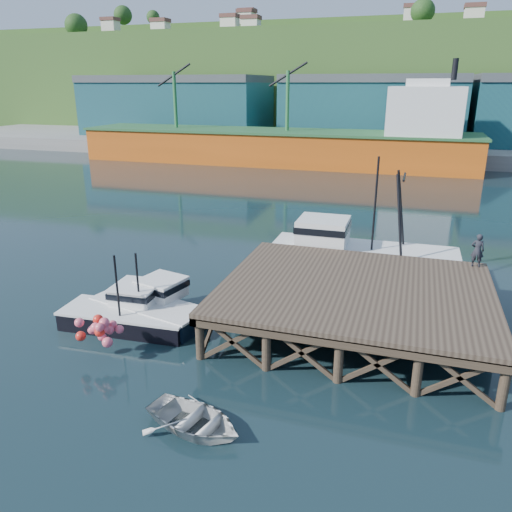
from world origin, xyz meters
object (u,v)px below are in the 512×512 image
at_px(boat_navy, 152,305).
at_px(dinghy, 194,420).
at_px(trawler, 358,254).
at_px(dockworker, 477,250).
at_px(boat_black, 129,312).

relative_size(boat_navy, dinghy, 1.75).
xyz_separation_m(trawler, dockworker, (6.00, -2.14, 1.51)).
bearing_deg(trawler, dinghy, -103.08).
bearing_deg(boat_black, dinghy, -47.97).
height_order(boat_navy, boat_black, boat_black).
xyz_separation_m(boat_navy, boat_black, (-0.69, -0.94, -0.03)).
height_order(boat_black, dinghy, boat_black).
xyz_separation_m(boat_black, dinghy, (5.99, -5.96, -0.33)).
bearing_deg(dockworker, trawler, -15.71).
bearing_deg(boat_navy, dockworker, 36.69).
height_order(trawler, dinghy, trawler).
relative_size(boat_black, dockworker, 3.67).
distance_m(boat_navy, boat_black, 1.16).
bearing_deg(dinghy, dockworker, -20.80).
bearing_deg(boat_black, dockworker, 22.24).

